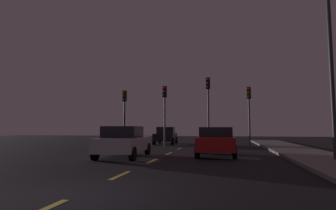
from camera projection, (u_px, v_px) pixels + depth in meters
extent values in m
plane|color=black|center=(155.00, 160.00, 12.79)|extent=(80.00, 80.00, 0.00)
cube|color=gray|center=(332.00, 162.00, 11.28)|extent=(3.00, 40.00, 0.15)
cube|color=#EACC4C|center=(120.00, 175.00, 8.49)|extent=(0.16, 1.60, 0.01)
cube|color=#EACC4C|center=(152.00, 161.00, 12.20)|extent=(0.16, 1.60, 0.01)
cube|color=#EACC4C|center=(169.00, 153.00, 15.91)|extent=(0.16, 1.60, 0.01)
cube|color=#EACC4C|center=(180.00, 149.00, 19.62)|extent=(0.16, 1.60, 0.01)
cylinder|color=black|center=(124.00, 118.00, 22.77)|extent=(0.14, 0.14, 4.62)
cube|color=#382D0C|center=(125.00, 96.00, 22.93)|extent=(0.32, 0.24, 0.90)
sphere|color=red|center=(124.00, 92.00, 22.80)|extent=(0.20, 0.20, 0.20)
sphere|color=#3F2D0C|center=(124.00, 96.00, 22.77)|extent=(0.20, 0.20, 0.20)
sphere|color=#0C3319|center=(124.00, 99.00, 22.75)|extent=(0.20, 0.20, 0.20)
cylinder|color=#4C4C51|center=(165.00, 116.00, 22.09)|extent=(0.14, 0.14, 4.88)
cube|color=black|center=(165.00, 92.00, 22.26)|extent=(0.32, 0.24, 0.90)
sphere|color=red|center=(164.00, 88.00, 22.13)|extent=(0.20, 0.20, 0.20)
sphere|color=#3F2D0C|center=(164.00, 91.00, 22.10)|extent=(0.20, 0.20, 0.20)
sphere|color=#0C3319|center=(164.00, 95.00, 22.08)|extent=(0.20, 0.20, 0.20)
cylinder|color=#4C4C51|center=(208.00, 112.00, 21.41)|extent=(0.14, 0.14, 5.45)
cube|color=black|center=(208.00, 83.00, 21.60)|extent=(0.32, 0.24, 0.90)
sphere|color=red|center=(208.00, 79.00, 21.47)|extent=(0.20, 0.20, 0.20)
sphere|color=#3F2D0C|center=(208.00, 83.00, 21.45)|extent=(0.20, 0.20, 0.20)
sphere|color=#0C3319|center=(208.00, 87.00, 21.42)|extent=(0.20, 0.20, 0.20)
cylinder|color=#4C4C51|center=(249.00, 117.00, 20.75)|extent=(0.14, 0.14, 4.61)
cube|color=#382D0C|center=(249.00, 93.00, 20.91)|extent=(0.32, 0.24, 0.90)
sphere|color=red|center=(249.00, 89.00, 20.78)|extent=(0.20, 0.20, 0.20)
sphere|color=#3F2D0C|center=(249.00, 93.00, 20.76)|extent=(0.20, 0.20, 0.20)
sphere|color=#0C3319|center=(249.00, 97.00, 20.73)|extent=(0.20, 0.20, 0.20)
cube|color=#B21919|center=(216.00, 143.00, 14.56)|extent=(1.88, 3.88, 0.69)
cube|color=black|center=(216.00, 132.00, 14.43)|extent=(1.66, 1.75, 0.50)
cylinder|color=black|center=(202.00, 148.00, 16.07)|extent=(0.22, 0.64, 0.64)
cylinder|color=black|center=(233.00, 148.00, 15.71)|extent=(0.22, 0.64, 0.64)
cylinder|color=black|center=(197.00, 152.00, 13.36)|extent=(0.22, 0.64, 0.64)
cylinder|color=black|center=(234.00, 152.00, 13.00)|extent=(0.22, 0.64, 0.64)
cube|color=silver|center=(124.00, 144.00, 13.85)|extent=(2.13, 4.26, 0.68)
cube|color=black|center=(123.00, 132.00, 13.70)|extent=(1.77, 1.97, 0.56)
cylinder|color=black|center=(117.00, 149.00, 15.46)|extent=(0.26, 0.65, 0.64)
cylinder|color=black|center=(148.00, 149.00, 15.20)|extent=(0.26, 0.65, 0.64)
cylinder|color=black|center=(95.00, 153.00, 12.44)|extent=(0.26, 0.65, 0.64)
cylinder|color=black|center=(133.00, 154.00, 12.19)|extent=(0.26, 0.65, 0.64)
cube|color=black|center=(166.00, 137.00, 25.50)|extent=(2.04, 4.22, 0.67)
cube|color=black|center=(166.00, 130.00, 25.76)|extent=(1.68, 1.95, 0.60)
cylinder|color=black|center=(173.00, 141.00, 23.88)|extent=(0.26, 0.65, 0.64)
cylinder|color=black|center=(154.00, 141.00, 24.10)|extent=(0.26, 0.65, 0.64)
cylinder|color=black|center=(176.00, 140.00, 26.85)|extent=(0.26, 0.65, 0.64)
cylinder|color=black|center=(160.00, 140.00, 27.07)|extent=(0.26, 0.65, 0.64)
cylinder|color=#2D2D30|center=(332.00, 71.00, 11.91)|extent=(0.18, 0.18, 7.84)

